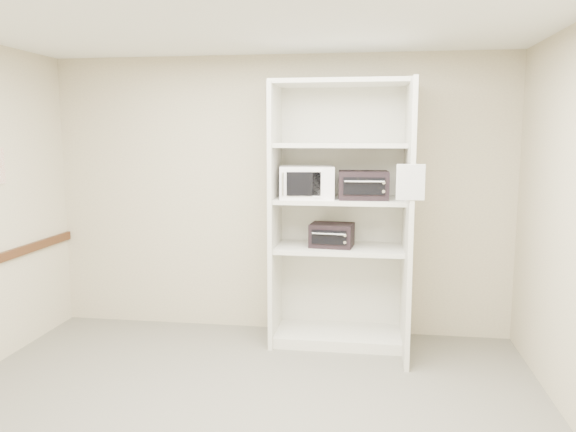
# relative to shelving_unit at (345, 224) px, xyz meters

# --- Properties ---
(floor) EXTENTS (4.50, 4.00, 0.01)m
(floor) POSITION_rel_shelving_unit_xyz_m (-0.67, -1.70, -1.13)
(floor) COLOR #625E54
(floor) RESTS_ON ground
(ceiling) EXTENTS (4.50, 4.00, 0.01)m
(ceiling) POSITION_rel_shelving_unit_xyz_m (-0.67, -1.70, 1.57)
(ceiling) COLOR white
(wall_back) EXTENTS (4.50, 0.02, 2.70)m
(wall_back) POSITION_rel_shelving_unit_xyz_m (-0.67, 0.30, 0.22)
(wall_back) COLOR beige
(wall_back) RESTS_ON ground
(wall_front) EXTENTS (4.50, 0.02, 2.70)m
(wall_front) POSITION_rel_shelving_unit_xyz_m (-0.67, -3.70, 0.22)
(wall_front) COLOR beige
(wall_front) RESTS_ON ground
(shelving_unit) EXTENTS (1.24, 0.92, 2.42)m
(shelving_unit) POSITION_rel_shelving_unit_xyz_m (0.00, 0.00, 0.00)
(shelving_unit) COLOR silver
(shelving_unit) RESTS_ON floor
(microwave) EXTENTS (0.53, 0.43, 0.29)m
(microwave) POSITION_rel_shelving_unit_xyz_m (-0.35, -0.05, 0.38)
(microwave) COLOR white
(microwave) RESTS_ON shelving_unit
(toaster_oven_upper) EXTENTS (0.46, 0.35, 0.25)m
(toaster_oven_upper) POSITION_rel_shelving_unit_xyz_m (0.16, -0.06, 0.37)
(toaster_oven_upper) COLOR black
(toaster_oven_upper) RESTS_ON shelving_unit
(toaster_oven_lower) EXTENTS (0.41, 0.33, 0.21)m
(toaster_oven_lower) POSITION_rel_shelving_unit_xyz_m (-0.12, -0.02, -0.10)
(toaster_oven_lower) COLOR black
(toaster_oven_lower) RESTS_ON shelving_unit
(paper_sign) EXTENTS (0.22, 0.02, 0.28)m
(paper_sign) POSITION_rel_shelving_unit_xyz_m (0.54, -0.63, 0.44)
(paper_sign) COLOR white
(paper_sign) RESTS_ON shelving_unit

